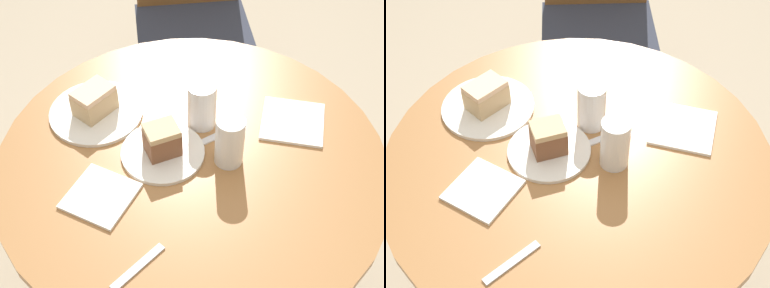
% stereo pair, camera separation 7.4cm
% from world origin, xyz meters
% --- Properties ---
extents(table, '(0.97, 0.97, 0.73)m').
position_xyz_m(table, '(0.00, 0.00, 0.57)').
color(table, '#9E6B3D').
rests_on(table, ground_plane).
extents(chair, '(0.53, 0.55, 0.92)m').
position_xyz_m(chair, '(-0.06, 0.94, 0.49)').
color(chair, brown).
rests_on(chair, ground_plane).
extents(plate_near, '(0.21, 0.21, 0.01)m').
position_xyz_m(plate_near, '(-0.07, -0.00, 0.74)').
color(plate_near, silver).
rests_on(plate_near, table).
extents(plate_far, '(0.25, 0.25, 0.01)m').
position_xyz_m(plate_far, '(-0.26, 0.13, 0.74)').
color(plate_far, silver).
rests_on(plate_far, table).
extents(cake_slice_near, '(0.10, 0.10, 0.08)m').
position_xyz_m(cake_slice_near, '(-0.07, -0.00, 0.78)').
color(cake_slice_near, brown).
rests_on(cake_slice_near, plate_near).
extents(cake_slice_far, '(0.12, 0.13, 0.08)m').
position_xyz_m(cake_slice_far, '(-0.26, 0.13, 0.78)').
color(cake_slice_far, tan).
rests_on(cake_slice_far, plate_far).
extents(glass_lemonade, '(0.07, 0.07, 0.13)m').
position_xyz_m(glass_lemonade, '(0.02, 0.11, 0.79)').
color(glass_lemonade, beige).
rests_on(glass_lemonade, table).
extents(glass_water, '(0.07, 0.07, 0.13)m').
position_xyz_m(glass_water, '(0.09, -0.01, 0.79)').
color(glass_water, silver).
rests_on(glass_water, table).
extents(napkin_stack, '(0.18, 0.18, 0.01)m').
position_xyz_m(napkin_stack, '(0.26, 0.13, 0.74)').
color(napkin_stack, white).
rests_on(napkin_stack, table).
extents(fork, '(0.13, 0.10, 0.00)m').
position_xyz_m(fork, '(0.04, 0.05, 0.74)').
color(fork, silver).
rests_on(fork, table).
extents(spoon, '(0.10, 0.12, 0.00)m').
position_xyz_m(spoon, '(-0.09, -0.32, 0.74)').
color(spoon, silver).
rests_on(spoon, table).
extents(napkin_side, '(0.19, 0.19, 0.01)m').
position_xyz_m(napkin_side, '(-0.20, -0.14, 0.74)').
color(napkin_side, white).
rests_on(napkin_side, table).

